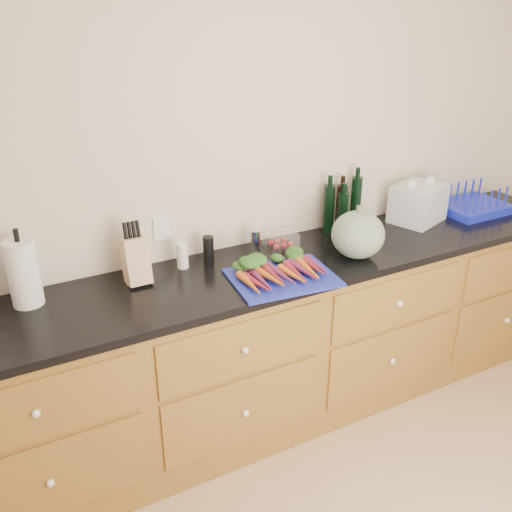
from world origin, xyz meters
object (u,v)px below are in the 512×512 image
knife_block (136,260)px  carrots (278,269)px  cutting_board (282,278)px  paper_towel (24,273)px  squash (358,235)px  tomato_box (281,240)px  dish_rack (472,205)px

knife_block → carrots: bearing=-22.8°
cutting_board → knife_block: (-0.62, 0.30, 0.10)m
carrots → paper_towel: 1.15m
squash → tomato_box: size_ratio=1.70×
squash → knife_block: 1.12m
carrots → knife_block: 0.68m
cutting_board → squash: 0.48m
carrots → knife_block: (-0.62, 0.26, 0.07)m
carrots → dish_rack: 1.53m
carrots → tomato_box: tomato_box is taller
paper_towel → dish_rack: size_ratio=0.73×
cutting_board → paper_towel: 1.16m
knife_block → tomato_box: knife_block is taller
paper_towel → tomato_box: paper_towel is taller
tomato_box → dish_rack: size_ratio=0.39×
paper_towel → tomato_box: size_ratio=1.87×
squash → knife_block: squash is taller
squash → knife_block: (-1.09, 0.26, -0.01)m
squash → tomato_box: squash is taller
carrots → tomato_box: (0.18, 0.29, 0.00)m
cutting_board → knife_block: knife_block is taller
dish_rack → paper_towel: bearing=178.3°
knife_block → paper_towel: bearing=177.6°
squash → dish_rack: squash is taller
cutting_board → knife_block: 0.70m
tomato_box → dish_rack: (1.33, -0.09, 0.00)m
squash → dish_rack: size_ratio=0.67×
carrots → paper_towel: (-1.11, 0.28, 0.11)m
cutting_board → carrots: carrots is taller
carrots → dish_rack: bearing=7.5°
paper_towel → dish_rack: (2.62, -0.08, -0.11)m
carrots → dish_rack: dish_rack is taller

